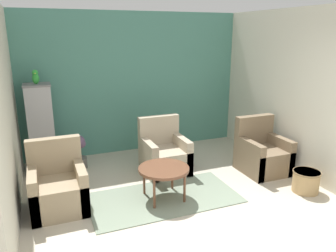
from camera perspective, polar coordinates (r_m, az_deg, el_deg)
name	(u,v)px	position (r m, az deg, el deg)	size (l,w,h in m)	color
ground_plane	(225,246)	(4.03, 9.89, -19.87)	(20.00, 20.00, 0.00)	beige
wall_back_accent	(135,83)	(6.60, -5.81, 7.40)	(4.50, 0.06, 2.74)	#4C897A
wall_left	(5,113)	(4.62, -26.51, 2.10)	(0.06, 3.50, 2.74)	beige
wall_right	(286,90)	(6.11, 19.82, 5.85)	(0.06, 3.50, 2.74)	beige
area_rug	(164,198)	(4.93, -0.73, -12.39)	(2.17, 1.11, 0.01)	gray
coffee_table	(164,170)	(4.73, -0.74, -7.73)	(0.73, 0.73, 0.49)	brown
armchair_left	(58,188)	(4.79, -18.60, -10.21)	(0.73, 0.76, 0.94)	#9E896B
armchair_right	(262,155)	(5.94, 16.04, -4.82)	(0.73, 0.76, 0.94)	#7A664C
armchair_middle	(164,155)	(5.69, -0.69, -5.09)	(0.73, 0.76, 0.94)	tan
birdcage	(41,130)	(6.02, -21.19, -0.65)	(0.52, 0.52, 1.53)	slate
parrot	(36,77)	(5.85, -22.07, 7.86)	(0.11, 0.20, 0.24)	green
potted_plant	(78,151)	(6.04, -15.35, -4.18)	(0.29, 0.28, 0.61)	#66605B
wicker_basket	(306,181)	(5.46, 22.89, -8.77)	(0.41, 0.41, 0.33)	tan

